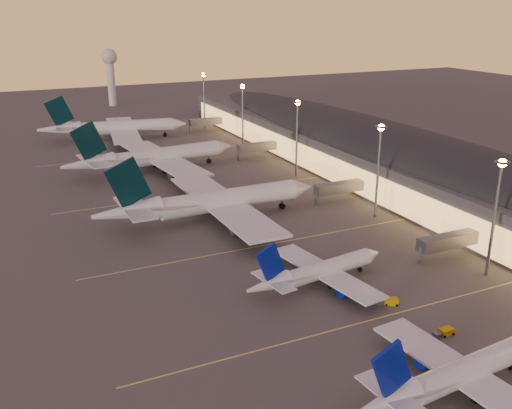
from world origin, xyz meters
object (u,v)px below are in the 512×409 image
object	(u,v)px
airliner_narrow_south	(456,375)
baggage_tug_d	(444,332)
airliner_narrow_north	(318,272)
airliner_wide_mid	(153,157)
radar_tower	(110,68)
baggage_tug_c	(388,301)
airliner_wide_near	(211,202)
airliner_wide_far	(114,128)

from	to	relation	value
airliner_narrow_south	baggage_tug_d	xyz separation A→B (m)	(10.43, 13.40, -2.95)
airliner_narrow_south	baggage_tug_d	bearing A→B (deg)	47.41
airliner_narrow_south	airliner_narrow_north	distance (m)	39.22
airliner_wide_mid	radar_tower	distance (m)	151.31
airliner_narrow_south	radar_tower	xyz separation A→B (m)	(9.73, 288.01, 18.39)
baggage_tug_c	baggage_tug_d	distance (m)	13.33
airliner_narrow_south	airliner_wide_mid	bearing A→B (deg)	88.30
airliner_wide_near	airliner_wide_far	size ratio (longest dim) A/B	1.00
airliner_wide_mid	radar_tower	xyz separation A→B (m)	(16.99, 149.43, 16.69)
airliner_wide_near	airliner_narrow_south	bearing A→B (deg)	-86.64
airliner_narrow_south	airliner_narrow_north	xyz separation A→B (m)	(0.01, 39.22, -0.30)
airliner_wide_mid	baggage_tug_d	size ratio (longest dim) A/B	15.89
airliner_narrow_north	radar_tower	distance (m)	249.67
airliner_narrow_south	radar_tower	size ratio (longest dim) A/B	1.16
airliner_narrow_south	airliner_wide_mid	distance (m)	138.78
airliner_narrow_north	airliner_wide_far	bearing A→B (deg)	84.77
airliner_wide_near	airliner_wide_mid	world-z (taller)	airliner_wide_near
airliner_wide_near	radar_tower	world-z (taller)	radar_tower
airliner_narrow_south	airliner_wide_far	distance (m)	196.00
airliner_wide_far	baggage_tug_d	bearing A→B (deg)	-75.91
airliner_narrow_north	baggage_tug_d	size ratio (longest dim) A/B	8.72
airliner_narrow_south	airliner_wide_near	xyz separation A→B (m)	(-6.26, 84.41, 1.70)
airliner_narrow_south	baggage_tug_c	bearing A→B (deg)	67.64
airliner_wide_near	baggage_tug_d	distance (m)	73.10
airliner_wide_mid	airliner_wide_far	distance (m)	57.23
airliner_narrow_south	airliner_narrow_north	world-z (taller)	airliner_narrow_south
radar_tower	airliner_narrow_south	bearing A→B (deg)	-91.94
airliner_narrow_north	airliner_wide_near	xyz separation A→B (m)	(-6.27, 45.19, 2.00)
airliner_wide_mid	airliner_wide_far	xyz separation A→B (m)	(-1.36, 57.22, 0.01)
airliner_wide_far	baggage_tug_c	xyz separation A→B (m)	(17.08, -169.22, -4.63)
airliner_wide_far	airliner_narrow_south	bearing A→B (deg)	-79.35
airliner_narrow_north	airliner_wide_near	bearing A→B (deg)	89.52
airliner_narrow_north	baggage_tug_d	distance (m)	27.97
airliner_wide_near	radar_tower	xyz separation A→B (m)	(15.99, 203.60, 16.68)
radar_tower	baggage_tug_d	distance (m)	275.44
baggage_tug_d	airliner_wide_near	bearing A→B (deg)	104.00
airliner_narrow_north	radar_tower	world-z (taller)	radar_tower
airliner_wide_mid	airliner_wide_near	bearing A→B (deg)	-95.71
airliner_wide_mid	baggage_tug_c	world-z (taller)	airliner_wide_mid
airliner_wide_mid	baggage_tug_d	distance (m)	126.51
airliner_wide_near	airliner_wide_far	xyz separation A→B (m)	(-2.35, 111.39, 0.00)
baggage_tug_c	baggage_tug_d	bearing A→B (deg)	-53.56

